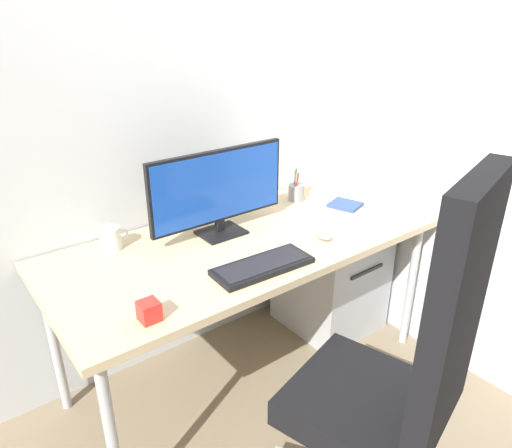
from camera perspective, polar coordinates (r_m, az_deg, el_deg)
name	(u,v)px	position (r m, az deg, el deg)	size (l,w,h in m)	color
ground_plane	(250,371)	(2.43, -0.74, -17.28)	(8.00, 8.00, 0.00)	gray
wall_back	(192,65)	(2.17, -7.79, 18.53)	(2.97, 0.04, 2.80)	silver
wall_side_right	(431,63)	(2.35, 20.36, 17.75)	(0.04, 2.03, 2.80)	silver
desk	(249,249)	(2.04, -0.85, -2.99)	(1.70, 0.76, 0.72)	#D1B78C
office_chair	(402,370)	(1.56, 17.27, -16.44)	(0.62, 0.61, 1.26)	black
filing_cabinet	(330,273)	(2.61, 8.97, -5.91)	(0.46, 0.48, 0.61)	#B2B5BA
monitor	(219,189)	(2.00, -4.53, 4.22)	(0.64, 0.15, 0.37)	black
keyboard	(263,266)	(1.78, 0.80, -5.07)	(0.40, 0.17, 0.02)	black
mouse	(323,235)	(2.03, 8.11, -1.34)	(0.05, 0.09, 0.03)	#9EA0A5
pen_holder	(296,192)	(2.43, 4.88, 3.89)	(0.08, 0.08, 0.16)	gray
notebook	(346,205)	(2.39, 10.78, 2.27)	(0.13, 0.14, 0.02)	#334C8C
coffee_mug	(111,238)	(2.00, -17.12, -1.64)	(0.12, 0.08, 0.09)	white
desk_clamp_accessory	(149,311)	(1.53, -12.78, -10.21)	(0.06, 0.06, 0.07)	red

